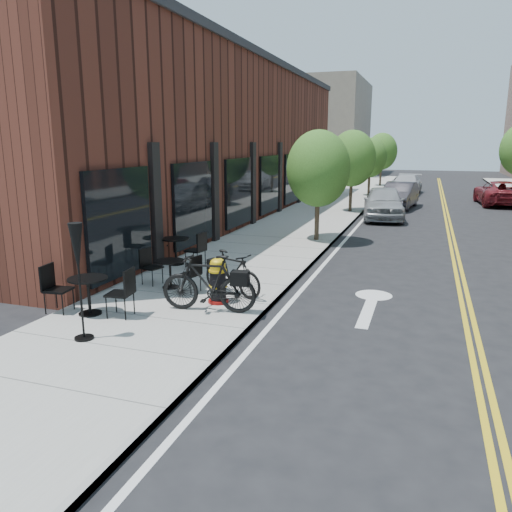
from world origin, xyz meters
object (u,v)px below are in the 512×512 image
at_px(parked_car_c, 406,184).
at_px(patio_umbrella, 78,257).
at_px(bicycle_right, 232,273).
at_px(parked_car_far, 500,193).
at_px(bistro_set_b, 170,270).
at_px(parked_car_a, 384,203).
at_px(bicycle_left, 209,283).
at_px(bistro_set_c, 176,247).
at_px(fire_hydrant, 218,281).
at_px(bistro_set_a, 89,290).
at_px(parked_car_b, 399,195).

bearing_deg(parked_car_c, patio_umbrella, -93.58).
height_order(bicycle_right, parked_car_far, parked_car_far).
bearing_deg(bistro_set_b, parked_car_c, 94.65).
height_order(bicycle_right, parked_car_a, parked_car_a).
height_order(patio_umbrella, parked_car_far, patio_umbrella).
xyz_separation_m(bicycle_left, bistro_set_c, (-2.55, 3.40, -0.10)).
bearing_deg(bicycle_right, fire_hydrant, -166.90).
xyz_separation_m(bicycle_left, bistro_set_a, (-2.20, -0.94, -0.10)).
height_order(bicycle_left, parked_car_c, parked_car_c).
distance_m(fire_hydrant, parked_car_c, 26.80).
distance_m(bicycle_right, bistro_set_c, 3.41).
bearing_deg(bistro_set_c, bicycle_left, -44.65).
height_order(bistro_set_a, parked_car_a, parked_car_a).
relative_size(bicycle_right, parked_car_b, 0.40).
distance_m(parked_car_a, parked_car_c, 12.36).
bearing_deg(bistro_set_a, parked_car_b, 69.30).
height_order(bistro_set_a, bistro_set_c, bistro_set_a).
bearing_deg(parked_car_c, bicycle_left, -91.12).
relative_size(fire_hydrant, parked_car_a, 0.23).
relative_size(parked_car_b, parked_car_far, 0.86).
distance_m(bistro_set_b, bistro_set_c, 2.37).
xyz_separation_m(bistro_set_b, parked_car_b, (4.20, 17.91, 0.14)).
relative_size(patio_umbrella, parked_car_far, 0.42).
relative_size(bistro_set_b, bistro_set_c, 0.89).
relative_size(patio_umbrella, parked_car_a, 0.46).
bearing_deg(parked_car_c, fire_hydrant, -91.34).
bearing_deg(parked_car_far, bistro_set_a, 62.47).
xyz_separation_m(bicycle_right, parked_car_a, (2.13, 13.72, 0.14)).
height_order(bistro_set_c, patio_umbrella, patio_umbrella).
height_order(fire_hydrant, patio_umbrella, patio_umbrella).
relative_size(bistro_set_c, parked_car_far, 0.37).
xyz_separation_m(parked_car_a, parked_car_b, (0.47, 4.26, -0.06)).
relative_size(bistro_set_b, parked_car_c, 0.36).
distance_m(fire_hydrant, bicycle_left, 0.60).
bearing_deg(bistro_set_a, bistro_set_b, 66.55).
height_order(bistro_set_b, parked_car_b, parked_car_b).
distance_m(bistro_set_c, parked_car_c, 24.41).
xyz_separation_m(bicycle_right, bistro_set_a, (-2.24, -2.12, -0.01)).
bearing_deg(bistro_set_c, patio_umbrella, -70.42).
bearing_deg(fire_hydrant, patio_umbrella, -124.21).
height_order(bicycle_right, patio_umbrella, patio_umbrella).
height_order(parked_car_a, parked_car_b, parked_car_a).
xyz_separation_m(bicycle_left, parked_car_b, (2.64, 19.16, -0.01)).
relative_size(bicycle_right, bistro_set_c, 0.91).
bearing_deg(parked_car_far, patio_umbrella, 64.89).
height_order(bistro_set_b, bistro_set_c, bistro_set_c).
relative_size(bistro_set_c, parked_car_a, 0.41).
relative_size(bistro_set_a, parked_car_a, 0.41).
bearing_deg(bistro_set_b, parked_car_a, 88.53).
xyz_separation_m(fire_hydrant, bistro_set_b, (-1.51, 0.66, -0.05)).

